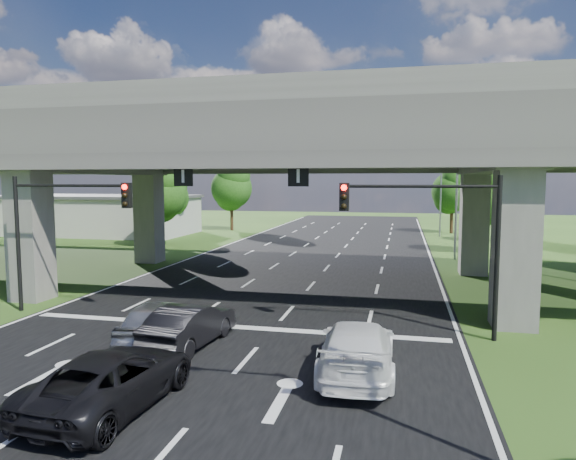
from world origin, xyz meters
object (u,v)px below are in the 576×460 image
at_px(car_dark, 190,325).
at_px(car_trailing, 112,379).
at_px(signal_left, 59,218).
at_px(streetlight_beyond, 437,181).
at_px(car_white, 357,348).
at_px(streetlight_far, 451,180).
at_px(car_silver, 158,320).
at_px(signal_right, 435,225).

xyz_separation_m(car_dark, car_trailing, (0.05, -5.02, -0.01)).
bearing_deg(signal_left, car_trailing, -47.62).
xyz_separation_m(streetlight_beyond, car_trailing, (-10.60, -44.08, -5.08)).
xyz_separation_m(car_white, car_trailing, (-5.90, -3.71, -0.05)).
bearing_deg(car_trailing, streetlight_far, -106.65).
bearing_deg(car_white, car_silver, -14.98).
distance_m(signal_left, car_dark, 8.57).
bearing_deg(streetlight_beyond, car_dark, -105.26).
height_order(signal_right, car_silver, signal_right).
bearing_deg(streetlight_far, streetlight_beyond, 90.00).
distance_m(car_white, car_trailing, 6.97).
distance_m(streetlight_far, streetlight_beyond, 16.00).
relative_size(streetlight_far, car_trailing, 1.90).
relative_size(car_dark, car_white, 0.83).
height_order(car_silver, car_trailing, car_silver).
relative_size(signal_right, signal_left, 1.00).
bearing_deg(streetlight_far, car_trailing, -110.68).
height_order(signal_left, car_dark, signal_left).
bearing_deg(car_white, streetlight_far, -103.39).
bearing_deg(streetlight_beyond, signal_right, -93.61).
distance_m(streetlight_beyond, car_white, 40.95).
height_order(streetlight_beyond, car_white, streetlight_beyond).
relative_size(car_silver, car_trailing, 0.84).
bearing_deg(car_white, car_dark, -14.87).
bearing_deg(car_silver, signal_left, -27.86).
height_order(signal_left, streetlight_beyond, streetlight_beyond).
height_order(signal_right, streetlight_far, streetlight_far).
relative_size(signal_right, car_trailing, 1.14).
xyz_separation_m(car_dark, car_white, (5.96, -1.31, 0.04)).
height_order(streetlight_far, car_dark, streetlight_far).
distance_m(streetlight_far, car_dark, 25.90).
bearing_deg(signal_left, streetlight_far, 48.22).
distance_m(signal_right, car_white, 5.99).
height_order(car_dark, car_white, car_white).
distance_m(signal_right, car_dark, 9.54).
relative_size(signal_right, streetlight_beyond, 0.60).
relative_size(car_white, car_trailing, 1.02).
bearing_deg(car_trailing, car_dark, -85.36).
bearing_deg(car_silver, streetlight_far, -121.24).
bearing_deg(car_dark, car_silver, -7.22).
relative_size(signal_left, car_trailing, 1.14).
height_order(car_dark, car_trailing, car_dark).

